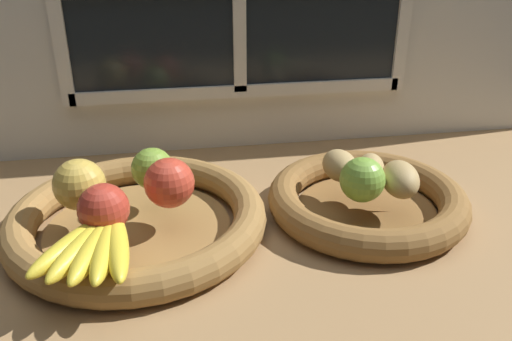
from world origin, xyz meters
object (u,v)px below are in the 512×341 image
object	(u,v)px
fruit_bowl_left	(138,219)
apple_golden_left	(79,184)
apple_red_front	(104,209)
fruit_bowl_right	(367,200)
potato_oblong	(340,165)
potato_small	(400,179)
banana_bunch_front	(96,244)
lime_near	(362,180)
apple_red_right	(169,183)
chili_pepper	(386,181)
apple_green_back	(152,169)
potato_large	(370,171)

from	to	relation	value
fruit_bowl_left	apple_golden_left	size ratio (longest dim) A/B	5.17
fruit_bowl_left	apple_red_front	xyz separation A→B (cm)	(-3.58, -6.88, 5.99)
fruit_bowl_right	potato_oblong	size ratio (longest dim) A/B	4.37
potato_small	potato_oblong	world-z (taller)	potato_small
fruit_bowl_right	banana_bunch_front	world-z (taller)	banana_bunch_front
banana_bunch_front	potato_oblong	bearing A→B (deg)	22.90
potato_oblong	lime_near	size ratio (longest dim) A/B	1.08
fruit_bowl_left	apple_red_right	world-z (taller)	apple_red_right
fruit_bowl_right	apple_red_front	xyz separation A→B (cm)	(-39.09, -6.88, 5.98)
chili_pepper	apple_red_front	bearing A→B (deg)	-162.49
apple_green_back	apple_red_front	bearing A→B (deg)	-117.65
apple_golden_left	potato_small	bearing A→B (deg)	-4.50
apple_golden_left	fruit_bowl_left	bearing A→B (deg)	-1.62
fruit_bowl_right	apple_red_right	xyz separation A→B (cm)	(-30.47, -1.21, 6.21)
potato_small	lime_near	distance (cm)	6.32
potato_large	fruit_bowl_right	bearing A→B (deg)	-90.00
potato_small	potato_large	xyz separation A→B (cm)	(-3.44, 3.44, -0.01)
apple_red_front	potato_small	bearing A→B (deg)	4.62
fruit_bowl_left	fruit_bowl_right	world-z (taller)	same
apple_green_back	chili_pepper	world-z (taller)	apple_green_back
apple_red_right	potato_oblong	xyz separation A→B (cm)	(26.60, 4.22, -1.26)
banana_bunch_front	lime_near	bearing A→B (deg)	12.18
apple_red_front	potato_large	bearing A→B (deg)	9.98
fruit_bowl_left	potato_oblong	world-z (taller)	potato_oblong
fruit_bowl_left	chili_pepper	world-z (taller)	chili_pepper
lime_near	apple_golden_left	bearing A→B (deg)	173.78
apple_red_front	potato_large	size ratio (longest dim) A/B	0.90
apple_green_back	apple_red_right	bearing A→B (deg)	-68.03
potato_oblong	potato_small	bearing A→B (deg)	-41.42
potato_large	potato_oblong	distance (cm)	4.91
apple_green_back	chili_pepper	size ratio (longest dim) A/B	0.59
apple_red_right	potato_oblong	world-z (taller)	apple_red_right
fruit_bowl_right	potato_large	bearing A→B (deg)	90.00
apple_green_back	potato_large	world-z (taller)	apple_green_back
lime_near	banana_bunch_front	bearing A→B (deg)	-167.82
potato_large	potato_oblong	xyz separation A→B (cm)	(-3.87, 3.01, -0.17)
apple_golden_left	banana_bunch_front	world-z (taller)	apple_golden_left
apple_red_front	potato_large	xyz separation A→B (cm)	(39.09, 6.88, -0.87)
apple_golden_left	apple_red_front	world-z (taller)	apple_golden_left
fruit_bowl_left	banana_bunch_front	distance (cm)	13.51
apple_green_back	banana_bunch_front	size ratio (longest dim) A/B	0.38
fruit_bowl_left	banana_bunch_front	xyz separation A→B (cm)	(-4.29, -12.16, 4.02)
potato_small	potato_large	bearing A→B (deg)	135.00
potato_oblong	lime_near	xyz separation A→B (cm)	(1.09, -7.19, 0.96)
apple_red_front	apple_golden_left	bearing A→B (deg)	118.93
fruit_bowl_left	apple_green_back	size ratio (longest dim) A/B	5.95
apple_red_right	apple_red_front	bearing A→B (deg)	-146.67
apple_green_back	apple_red_front	xyz separation A→B (cm)	(-6.16, -11.76, 0.19)
potato_small	potato_oblong	bearing A→B (deg)	138.58
apple_golden_left	chili_pepper	xyz separation A→B (cm)	(45.63, -0.77, -2.76)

